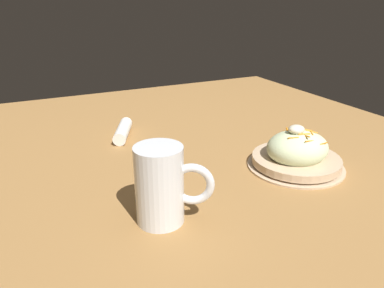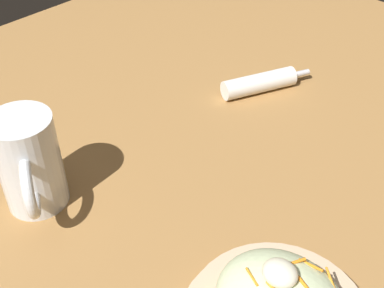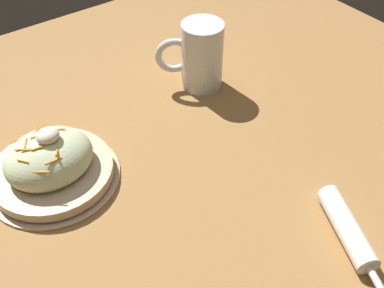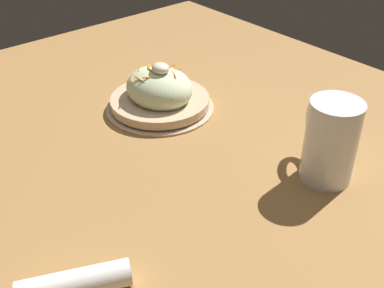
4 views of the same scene
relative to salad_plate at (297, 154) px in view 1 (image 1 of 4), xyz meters
The scene contains 4 objects.
ground_plane 0.27m from the salad_plate, 134.54° to the left, with size 1.43×1.43×0.00m, color #9E703D.
salad_plate is the anchor object (origin of this frame).
beer_mug 0.37m from the salad_plate, 169.21° to the right, with size 0.13×0.10×0.14m.
napkin_roll 0.49m from the salad_plate, 129.67° to the left, with size 0.09×0.17×0.04m.
Camera 1 is at (-0.38, -0.80, 0.38)m, focal length 34.59 mm.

